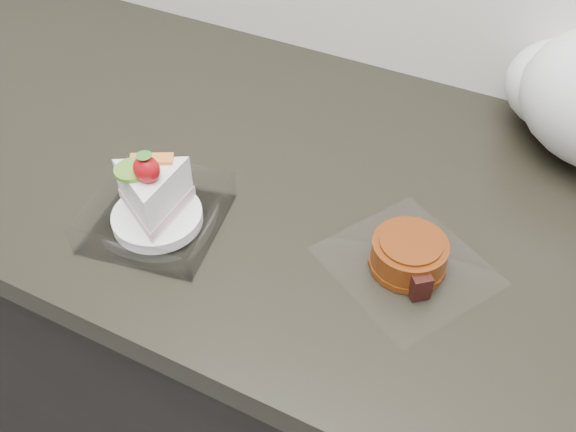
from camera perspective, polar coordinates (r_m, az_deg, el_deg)
The scene contains 3 objects.
counter at distance 1.21m, azimuth 2.83°, elevation -13.47°, with size 2.04×0.64×0.90m.
cake_tray at distance 0.80m, azimuth -11.74°, elevation 0.91°, with size 0.18×0.18×0.12m.
mooncake_wrap at distance 0.76m, azimuth 10.69°, elevation -3.63°, with size 0.24×0.23×0.04m.
Camera 1 is at (0.24, 1.10, 1.47)m, focal length 40.00 mm.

